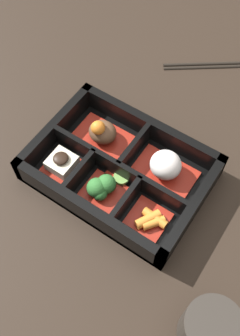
% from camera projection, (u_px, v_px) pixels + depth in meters
% --- Properties ---
extents(ground_plane, '(3.00, 3.00, 0.00)m').
position_uv_depth(ground_plane, '(120.00, 176.00, 0.63)').
color(ground_plane, black).
extents(bento_base, '(0.27, 0.19, 0.01)m').
position_uv_depth(bento_base, '(120.00, 174.00, 0.63)').
color(bento_base, black).
rests_on(bento_base, ground_plane).
extents(bento_rim, '(0.27, 0.19, 0.05)m').
position_uv_depth(bento_rim, '(119.00, 169.00, 0.61)').
color(bento_rim, black).
rests_on(bento_rim, ground_plane).
extents(bowl_stew, '(0.10, 0.07, 0.05)m').
position_uv_depth(bowl_stew, '(102.00, 133.00, 0.64)').
color(bowl_stew, maroon).
rests_on(bowl_stew, bento_base).
extents(bowl_rice, '(0.10, 0.07, 0.05)m').
position_uv_depth(bowl_rice, '(165.00, 167.00, 0.60)').
color(bowl_rice, maroon).
rests_on(bowl_rice, bento_base).
extents(bowl_tofu, '(0.05, 0.05, 0.03)m').
position_uv_depth(bowl_tofu, '(62.00, 164.00, 0.61)').
color(bowl_tofu, maroon).
rests_on(bowl_tofu, bento_base).
extents(bowl_greens, '(0.06, 0.05, 0.04)m').
position_uv_depth(bowl_greens, '(101.00, 188.00, 0.59)').
color(bowl_greens, maroon).
rests_on(bowl_greens, bento_base).
extents(bowl_carrots, '(0.06, 0.05, 0.02)m').
position_uv_depth(bowl_carrots, '(150.00, 219.00, 0.57)').
color(bowl_carrots, maroon).
rests_on(bowl_carrots, bento_base).
extents(bowl_pickles, '(0.04, 0.03, 0.01)m').
position_uv_depth(bowl_pickles, '(122.00, 176.00, 0.61)').
color(bowl_pickles, maroon).
rests_on(bowl_pickles, bento_base).
extents(tea_cup, '(0.07, 0.07, 0.07)m').
position_uv_depth(tea_cup, '(210.00, 329.00, 0.48)').
color(tea_cup, '#2D2823').
rests_on(tea_cup, ground_plane).
extents(chopsticks, '(0.17, 0.13, 0.01)m').
position_uv_depth(chopsticks, '(217.00, 64.00, 0.75)').
color(chopsticks, black).
rests_on(chopsticks, ground_plane).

